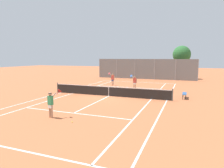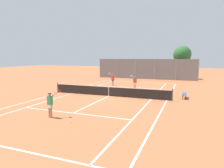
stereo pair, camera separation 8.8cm
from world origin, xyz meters
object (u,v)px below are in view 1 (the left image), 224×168
tennis_net (109,91)px  player_far_right (135,82)px  player_near_side (51,103)px  player_far_left (113,79)px  loose_tennis_ball_0 (117,83)px  courtside_bench (184,94)px  loose_tennis_ball_1 (72,122)px  tree_behind_left (181,55)px

tennis_net → player_far_right: size_ratio=6.76×
player_near_side → player_far_left: (-1.47, 14.73, 0.00)m
tennis_net → loose_tennis_ball_0: bearing=105.0°
loose_tennis_ball_0 → courtside_bench: courtside_bench is taller
loose_tennis_ball_1 → courtside_bench: bearing=58.7°
tennis_net → tree_behind_left: (5.87, 19.82, 3.66)m
player_far_right → tree_behind_left: size_ratio=0.31×
player_far_right → loose_tennis_ball_1: size_ratio=26.88×
player_far_left → courtside_bench: size_ratio=1.18×
player_far_right → courtside_bench: (5.57, -3.16, -0.52)m
tennis_net → tree_behind_left: bearing=73.5°
loose_tennis_ball_0 → loose_tennis_ball_1: size_ratio=1.00×
courtside_bench → loose_tennis_ball_0: bearing=139.2°
player_far_left → player_near_side: bearing=-84.3°
player_far_left → loose_tennis_ball_1: size_ratio=26.88×
tennis_net → tree_behind_left: 20.99m
loose_tennis_ball_0 → courtside_bench: bearing=-40.8°
player_far_right → loose_tennis_ball_1: 12.94m
tree_behind_left → tennis_net: bearing=-106.5°
loose_tennis_ball_1 → tree_behind_left: 28.68m
courtside_bench → tree_behind_left: bearing=93.3°
loose_tennis_ball_0 → courtside_bench: 12.60m
loose_tennis_ball_0 → tree_behind_left: size_ratio=0.01×
player_far_right → loose_tennis_ball_0: bearing=128.1°
player_near_side → player_far_right: same height
tennis_net → courtside_bench: (6.90, 1.61, -0.10)m
tree_behind_left → loose_tennis_ball_0: bearing=-130.4°
tennis_net → loose_tennis_ball_1: tennis_net is taller
player_near_side → loose_tennis_ball_0: (-1.84, 17.58, -0.89)m
player_far_left → tree_behind_left: size_ratio=0.31×
courtside_bench → tree_behind_left: tree_behind_left is taller
tennis_net → tree_behind_left: size_ratio=2.07×
loose_tennis_ball_0 → tennis_net: bearing=-75.0°
player_far_left → loose_tennis_ball_0: player_far_left is taller
loose_tennis_ball_1 → player_near_side: bearing=167.8°
loose_tennis_ball_0 → player_far_right: bearing=-51.9°
courtside_bench → tree_behind_left: 18.62m
courtside_bench → tree_behind_left: size_ratio=0.26×
loose_tennis_ball_1 → courtside_bench: size_ratio=0.04×
player_near_side → tree_behind_left: 28.55m
tennis_net → loose_tennis_ball_0: 10.19m
courtside_bench → loose_tennis_ball_1: bearing=-121.3°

